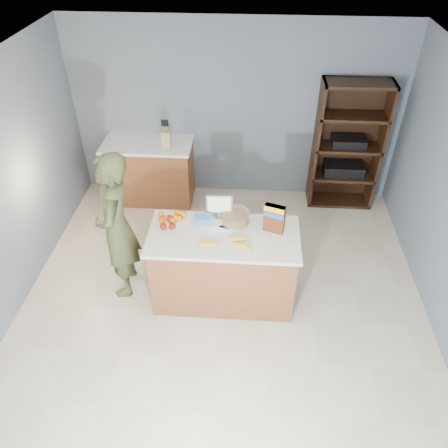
# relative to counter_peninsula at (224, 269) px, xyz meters

# --- Properties ---
(floor) EXTENTS (4.50, 5.00, 0.02)m
(floor) POSITION_rel_counter_peninsula_xyz_m (0.00, -0.30, -0.42)
(floor) COLOR beige
(floor) RESTS_ON ground
(walls) EXTENTS (4.52, 5.02, 2.51)m
(walls) POSITION_rel_counter_peninsula_xyz_m (0.00, -0.30, 1.24)
(walls) COLOR slate
(walls) RESTS_ON ground
(counter_peninsula) EXTENTS (1.56, 0.76, 0.90)m
(counter_peninsula) POSITION_rel_counter_peninsula_xyz_m (0.00, 0.00, 0.00)
(counter_peninsula) COLOR brown
(counter_peninsula) RESTS_ON ground
(back_cabinet) EXTENTS (1.24, 0.62, 0.90)m
(back_cabinet) POSITION_rel_counter_peninsula_xyz_m (-1.20, 1.90, 0.04)
(back_cabinet) COLOR brown
(back_cabinet) RESTS_ON ground
(shelving_unit) EXTENTS (0.90, 0.40, 1.80)m
(shelving_unit) POSITION_rel_counter_peninsula_xyz_m (1.55, 2.05, 0.45)
(shelving_unit) COLOR black
(shelving_unit) RESTS_ON ground
(person) EXTENTS (0.50, 0.68, 1.74)m
(person) POSITION_rel_counter_peninsula_xyz_m (-1.14, 0.08, 0.45)
(person) COLOR #3F4825
(person) RESTS_ON ground
(knife_block) EXTENTS (0.12, 0.10, 0.31)m
(knife_block) POSITION_rel_counter_peninsula_xyz_m (-0.91, 1.83, 0.60)
(knife_block) COLOR tan
(knife_block) RESTS_ON back_cabinet
(envelopes) EXTENTS (0.37, 0.23, 0.00)m
(envelopes) POSITION_rel_counter_peninsula_xyz_m (-0.00, 0.11, 0.49)
(envelopes) COLOR white
(envelopes) RESTS_ON counter_peninsula
(bananas) EXTENTS (0.54, 0.21, 0.05)m
(bananas) POSITION_rel_counter_peninsula_xyz_m (0.02, -0.16, 0.51)
(bananas) COLOR gold
(bananas) RESTS_ON counter_peninsula
(apples) EXTENTS (0.16, 0.22, 0.07)m
(apples) POSITION_rel_counter_peninsula_xyz_m (-0.58, 0.09, 0.52)
(apples) COLOR maroon
(apples) RESTS_ON counter_peninsula
(oranges) EXTENTS (0.31, 0.21, 0.07)m
(oranges) POSITION_rel_counter_peninsula_xyz_m (-0.55, 0.22, 0.52)
(oranges) COLOR orange
(oranges) RESTS_ON counter_peninsula
(blue_carton) EXTENTS (0.20, 0.15, 0.08)m
(blue_carton) POSITION_rel_counter_peninsula_xyz_m (-0.23, 0.18, 0.52)
(blue_carton) COLOR blue
(blue_carton) RESTS_ON counter_peninsula
(salad_bowl) EXTENTS (0.30, 0.30, 0.13)m
(salad_bowl) POSITION_rel_counter_peninsula_xyz_m (0.11, 0.22, 0.54)
(salad_bowl) COLOR #267219
(salad_bowl) RESTS_ON counter_peninsula
(tv) EXTENTS (0.28, 0.12, 0.28)m
(tv) POSITION_rel_counter_peninsula_xyz_m (-0.07, 0.30, 0.64)
(tv) COLOR silver
(tv) RESTS_ON counter_peninsula
(cereal_box) EXTENTS (0.22, 0.14, 0.32)m
(cereal_box) POSITION_rel_counter_peninsula_xyz_m (0.51, 0.10, 0.67)
(cereal_box) COLOR #592B14
(cereal_box) RESTS_ON counter_peninsula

